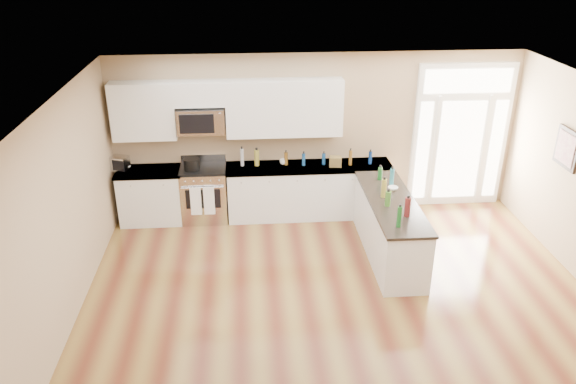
{
  "coord_description": "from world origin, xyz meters",
  "views": [
    {
      "loc": [
        -1.21,
        -5.18,
        4.57
      ],
      "look_at": [
        -0.65,
        2.0,
        1.23
      ],
      "focal_mm": 35.0,
      "sensor_mm": 36.0,
      "label": 1
    }
  ],
  "objects_px": {
    "toaster_oven": "(120,163)",
    "stockpot": "(192,164)",
    "peninsula_cabinet": "(389,229)",
    "kitchen_range": "(204,193)"
  },
  "relations": [
    {
      "from": "peninsula_cabinet",
      "to": "stockpot",
      "type": "relative_size",
      "value": 8.48
    },
    {
      "from": "peninsula_cabinet",
      "to": "kitchen_range",
      "type": "height_order",
      "value": "kitchen_range"
    },
    {
      "from": "peninsula_cabinet",
      "to": "toaster_oven",
      "type": "relative_size",
      "value": 8.36
    },
    {
      "from": "kitchen_range",
      "to": "stockpot",
      "type": "distance_m",
      "value": 0.6
    },
    {
      "from": "peninsula_cabinet",
      "to": "kitchen_range",
      "type": "distance_m",
      "value": 3.24
    },
    {
      "from": "kitchen_range",
      "to": "toaster_oven",
      "type": "height_order",
      "value": "toaster_oven"
    },
    {
      "from": "peninsula_cabinet",
      "to": "toaster_oven",
      "type": "height_order",
      "value": "toaster_oven"
    },
    {
      "from": "kitchen_range",
      "to": "toaster_oven",
      "type": "bearing_deg",
      "value": 177.44
    },
    {
      "from": "kitchen_range",
      "to": "stockpot",
      "type": "bearing_deg",
      "value": -164.44
    },
    {
      "from": "toaster_oven",
      "to": "stockpot",
      "type": "bearing_deg",
      "value": 14.96
    }
  ]
}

